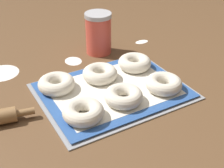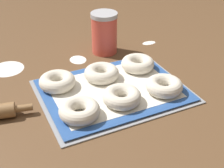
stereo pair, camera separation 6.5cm
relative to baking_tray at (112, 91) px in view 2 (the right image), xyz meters
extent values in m
plane|color=brown|center=(0.00, 0.02, 0.00)|extent=(2.80, 2.80, 0.00)
cube|color=#93969B|center=(0.00, 0.00, 0.00)|extent=(0.46, 0.36, 0.01)
cube|color=#2D569E|center=(0.00, 0.00, 0.01)|extent=(0.44, 0.34, 0.00)
cube|color=silver|center=(0.00, 0.00, 0.01)|extent=(0.38, 0.28, 0.00)
torus|color=silver|center=(-0.14, -0.09, 0.03)|extent=(0.12, 0.12, 0.04)
torus|color=silver|center=(0.00, -0.08, 0.03)|extent=(0.12, 0.12, 0.04)
torus|color=silver|center=(0.14, -0.08, 0.03)|extent=(0.12, 0.12, 0.04)
torus|color=silver|center=(-0.15, 0.09, 0.03)|extent=(0.12, 0.12, 0.04)
torus|color=silver|center=(0.00, 0.08, 0.03)|extent=(0.12, 0.12, 0.04)
torus|color=silver|center=(0.14, 0.08, 0.03)|extent=(0.12, 0.12, 0.04)
cylinder|color=#DB4C3D|center=(0.10, 0.28, 0.07)|extent=(0.10, 0.10, 0.15)
cylinder|color=#B2B2B7|center=(0.10, 0.28, 0.15)|extent=(0.10, 0.10, 0.02)
cylinder|color=olive|center=(-0.28, 0.01, 0.02)|extent=(0.05, 0.03, 0.02)
ellipsoid|color=white|center=(-0.28, 0.30, 0.00)|extent=(0.12, 0.12, 0.00)
ellipsoid|color=white|center=(-0.02, 0.26, 0.00)|extent=(0.06, 0.07, 0.00)
ellipsoid|color=white|center=(0.31, 0.27, 0.00)|extent=(0.06, 0.03, 0.00)
camera|label=1|loc=(-0.42, -0.73, 0.56)|focal=50.00mm
camera|label=2|loc=(-0.36, -0.76, 0.56)|focal=50.00mm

